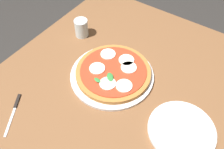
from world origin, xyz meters
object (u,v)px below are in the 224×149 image
(dining_table, at_px, (110,107))
(glass_cup, at_px, (81,28))
(pizza, at_px, (113,72))
(knife, at_px, (15,109))
(serving_tray, at_px, (112,75))
(plate_white, at_px, (181,130))

(dining_table, xyz_separation_m, glass_cup, (-0.21, -0.31, 0.14))
(pizza, distance_m, knife, 0.41)
(serving_tray, bearing_deg, knife, -31.60)
(dining_table, relative_size, glass_cup, 14.28)
(plate_white, distance_m, glass_cup, 0.64)
(dining_table, distance_m, serving_tray, 0.14)
(dining_table, bearing_deg, pizza, -155.85)
(glass_cup, bearing_deg, plate_white, 71.54)
(plate_white, distance_m, knife, 0.61)
(dining_table, distance_m, glass_cup, 0.40)
(plate_white, bearing_deg, serving_tray, -101.65)
(dining_table, height_order, plate_white, plate_white)
(dining_table, relative_size, serving_tray, 3.53)
(knife, bearing_deg, glass_cup, -173.03)
(plate_white, bearing_deg, pizza, -102.75)
(knife, xyz_separation_m, glass_cup, (-0.47, -0.06, 0.04))
(pizza, height_order, glass_cup, glass_cup)
(knife, bearing_deg, pizza, 148.54)
(glass_cup, bearing_deg, knife, 6.97)
(pizza, height_order, knife, pizza)
(serving_tray, xyz_separation_m, pizza, (-0.01, 0.00, 0.02))
(plate_white, height_order, knife, plate_white)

